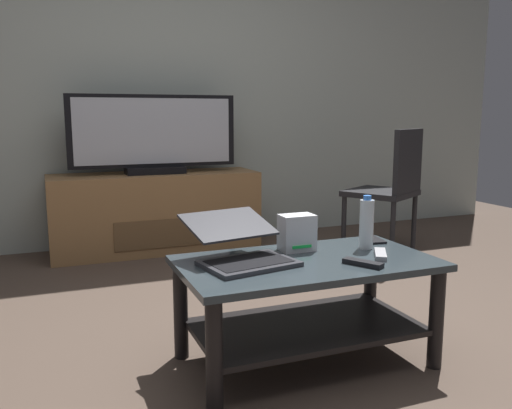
{
  "coord_description": "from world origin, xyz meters",
  "views": [
    {
      "loc": [
        -0.93,
        -1.94,
        1.02
      ],
      "look_at": [
        0.01,
        0.44,
        0.59
      ],
      "focal_mm": 37.76,
      "sensor_mm": 36.0,
      "label": 1
    }
  ],
  "objects_px": {
    "laptop": "(240,247)",
    "soundbar_remote": "(363,263)",
    "water_bottle_near": "(366,224)",
    "router_box": "(297,233)",
    "media_cabinet": "(156,212)",
    "cell_phone": "(373,240)",
    "television": "(154,136)",
    "dining_chair": "(391,185)",
    "tv_remote": "(380,254)",
    "coffee_table": "(306,293)"
  },
  "relations": [
    {
      "from": "laptop",
      "to": "soundbar_remote",
      "type": "xyz_separation_m",
      "value": [
        0.42,
        -0.23,
        -0.05
      ]
    },
    {
      "from": "water_bottle_near",
      "to": "router_box",
      "type": "bearing_deg",
      "value": 165.22
    },
    {
      "from": "soundbar_remote",
      "to": "water_bottle_near",
      "type": "bearing_deg",
      "value": 24.64
    },
    {
      "from": "media_cabinet",
      "to": "cell_phone",
      "type": "relative_size",
      "value": 10.91
    },
    {
      "from": "television",
      "to": "dining_chair",
      "type": "distance_m",
      "value": 1.76
    },
    {
      "from": "media_cabinet",
      "to": "router_box",
      "type": "height_order",
      "value": "router_box"
    },
    {
      "from": "television",
      "to": "router_box",
      "type": "distance_m",
      "value": 1.97
    },
    {
      "from": "soundbar_remote",
      "to": "television",
      "type": "bearing_deg",
      "value": 69.07
    },
    {
      "from": "television",
      "to": "cell_phone",
      "type": "distance_m",
      "value": 2.05
    },
    {
      "from": "laptop",
      "to": "tv_remote",
      "type": "height_order",
      "value": "laptop"
    },
    {
      "from": "cell_phone",
      "to": "soundbar_remote",
      "type": "xyz_separation_m",
      "value": [
        -0.27,
        -0.34,
        0.01
      ]
    },
    {
      "from": "television",
      "to": "tv_remote",
      "type": "distance_m",
      "value": 2.25
    },
    {
      "from": "media_cabinet",
      "to": "tv_remote",
      "type": "relative_size",
      "value": 9.55
    },
    {
      "from": "coffee_table",
      "to": "router_box",
      "type": "height_order",
      "value": "router_box"
    },
    {
      "from": "dining_chair",
      "to": "water_bottle_near",
      "type": "height_order",
      "value": "dining_chair"
    },
    {
      "from": "dining_chair",
      "to": "water_bottle_near",
      "type": "bearing_deg",
      "value": -129.47
    },
    {
      "from": "router_box",
      "to": "media_cabinet",
      "type": "bearing_deg",
      "value": 96.55
    },
    {
      "from": "coffee_table",
      "to": "soundbar_remote",
      "type": "height_order",
      "value": "soundbar_remote"
    },
    {
      "from": "laptop",
      "to": "tv_remote",
      "type": "relative_size",
      "value": 2.88
    },
    {
      "from": "dining_chair",
      "to": "tv_remote",
      "type": "height_order",
      "value": "dining_chair"
    },
    {
      "from": "laptop",
      "to": "soundbar_remote",
      "type": "height_order",
      "value": "laptop"
    },
    {
      "from": "media_cabinet",
      "to": "television",
      "type": "distance_m",
      "value": 0.57
    },
    {
      "from": "media_cabinet",
      "to": "television",
      "type": "relative_size",
      "value": 1.25
    },
    {
      "from": "television",
      "to": "water_bottle_near",
      "type": "height_order",
      "value": "television"
    },
    {
      "from": "laptop",
      "to": "tv_remote",
      "type": "xyz_separation_m",
      "value": [
        0.57,
        -0.14,
        -0.05
      ]
    },
    {
      "from": "router_box",
      "to": "laptop",
      "type": "bearing_deg",
      "value": -163.84
    },
    {
      "from": "media_cabinet",
      "to": "laptop",
      "type": "distance_m",
      "value": 2.05
    },
    {
      "from": "coffee_table",
      "to": "television",
      "type": "height_order",
      "value": "television"
    },
    {
      "from": "tv_remote",
      "to": "soundbar_remote",
      "type": "xyz_separation_m",
      "value": [
        -0.14,
        -0.09,
        0.0
      ]
    },
    {
      "from": "media_cabinet",
      "to": "water_bottle_near",
      "type": "relative_size",
      "value": 6.52
    },
    {
      "from": "cell_phone",
      "to": "coffee_table",
      "type": "bearing_deg",
      "value": -148.51
    },
    {
      "from": "television",
      "to": "laptop",
      "type": "distance_m",
      "value": 2.05
    },
    {
      "from": "router_box",
      "to": "coffee_table",
      "type": "bearing_deg",
      "value": -100.86
    },
    {
      "from": "dining_chair",
      "to": "laptop",
      "type": "xyz_separation_m",
      "value": [
        -1.62,
        -1.26,
        -0.02
      ]
    },
    {
      "from": "coffee_table",
      "to": "television",
      "type": "bearing_deg",
      "value": 95.34
    },
    {
      "from": "laptop",
      "to": "soundbar_remote",
      "type": "bearing_deg",
      "value": -27.98
    },
    {
      "from": "water_bottle_near",
      "to": "cell_phone",
      "type": "height_order",
      "value": "water_bottle_near"
    },
    {
      "from": "tv_remote",
      "to": "soundbar_remote",
      "type": "bearing_deg",
      "value": -116.38
    },
    {
      "from": "router_box",
      "to": "cell_phone",
      "type": "bearing_deg",
      "value": 3.83
    },
    {
      "from": "media_cabinet",
      "to": "water_bottle_near",
      "type": "bearing_deg",
      "value": -75.59
    },
    {
      "from": "coffee_table",
      "to": "water_bottle_near",
      "type": "relative_size",
      "value": 4.4
    },
    {
      "from": "coffee_table",
      "to": "television",
      "type": "relative_size",
      "value": 0.84
    },
    {
      "from": "tv_remote",
      "to": "soundbar_remote",
      "type": "distance_m",
      "value": 0.17
    },
    {
      "from": "television",
      "to": "media_cabinet",
      "type": "bearing_deg",
      "value": 90.0
    },
    {
      "from": "television",
      "to": "soundbar_remote",
      "type": "height_order",
      "value": "television"
    },
    {
      "from": "router_box",
      "to": "tv_remote",
      "type": "xyz_separation_m",
      "value": [
        0.28,
        -0.22,
        -0.07
      ]
    },
    {
      "from": "dining_chair",
      "to": "water_bottle_near",
      "type": "xyz_separation_m",
      "value": [
        -1.03,
        -1.25,
        0.03
      ]
    },
    {
      "from": "media_cabinet",
      "to": "soundbar_remote",
      "type": "distance_m",
      "value": 2.29
    },
    {
      "from": "water_bottle_near",
      "to": "laptop",
      "type": "bearing_deg",
      "value": -179.47
    },
    {
      "from": "coffee_table",
      "to": "cell_phone",
      "type": "xyz_separation_m",
      "value": [
        0.44,
        0.18,
        0.14
      ]
    }
  ]
}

